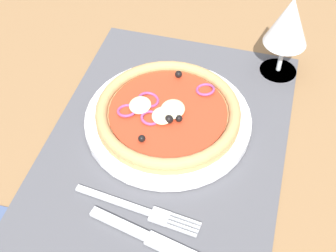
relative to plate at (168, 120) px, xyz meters
The scene contains 7 objects.
ground_plane 4.56cm from the plate, 10.72° to the left, with size 190.00×140.00×2.40cm, color olive.
placemat 4.02cm from the plate, 10.72° to the left, with size 49.81×35.41×0.40cm, color #4C4C51.
plate is the anchor object (origin of this frame).
pizza 1.84cm from the plate, 79.15° to the right, with size 22.18×22.18×2.64cm.
fork 16.30cm from the plate, ahead, with size 3.52×18.06×0.44cm.
knife 20.75cm from the plate, 12.41° to the left, with size 5.72×19.91×0.62cm.
wine_glass 24.61cm from the plate, 138.50° to the left, with size 7.20×7.20×14.90cm.
Camera 1 is at (43.99, 12.33, 55.78)cm, focal length 50.80 mm.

